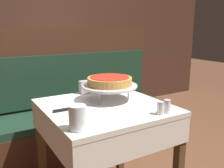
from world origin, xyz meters
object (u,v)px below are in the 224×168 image
(water_glass_near, at_px, (78,118))
(salt_shaker, at_px, (160,108))
(pepper_shaker, at_px, (167,106))
(napkin_holder, at_px, (86,87))
(condiment_caddy, at_px, (68,64))
(dining_table_rear, at_px, (66,76))
(pizza_server, at_px, (77,108))
(deep_dish_pizza, at_px, (110,81))
(booth_bench, at_px, (81,122))
(pizza_pan_stand, at_px, (110,86))
(dining_table_front, at_px, (105,122))

(water_glass_near, distance_m, salt_shaker, 0.48)
(water_glass_near, height_order, pepper_shaker, water_glass_near)
(pepper_shaker, bearing_deg, salt_shaker, 180.00)
(napkin_holder, relative_size, condiment_caddy, 0.66)
(pepper_shaker, distance_m, napkin_holder, 0.65)
(salt_shaker, bearing_deg, pepper_shaker, 0.00)
(dining_table_rear, height_order, pizza_server, pizza_server)
(deep_dish_pizza, bearing_deg, dining_table_rear, 80.52)
(dining_table_rear, distance_m, pepper_shaker, 1.83)
(salt_shaker, bearing_deg, dining_table_rear, 85.64)
(booth_bench, distance_m, condiment_caddy, 0.88)
(salt_shaker, relative_size, condiment_caddy, 0.47)
(pizza_pan_stand, height_order, water_glass_near, water_glass_near)
(water_glass_near, bearing_deg, dining_table_front, 42.36)
(pizza_pan_stand, distance_m, deep_dish_pizza, 0.04)
(deep_dish_pizza, bearing_deg, dining_table_front, -136.62)
(water_glass_near, xyz_separation_m, salt_shaker, (0.47, -0.04, -0.02))
(water_glass_near, xyz_separation_m, condiment_caddy, (0.63, 1.75, -0.02))
(deep_dish_pizza, relative_size, water_glass_near, 2.44)
(dining_table_rear, bearing_deg, condiment_caddy, -67.73)
(pizza_pan_stand, relative_size, deep_dish_pizza, 1.25)
(salt_shaker, relative_size, pepper_shaker, 0.96)
(dining_table_rear, height_order, salt_shaker, salt_shaker)
(deep_dish_pizza, height_order, condiment_caddy, deep_dish_pizza)
(dining_table_front, xyz_separation_m, salt_shaker, (0.18, -0.30, 0.15))
(condiment_caddy, bearing_deg, pepper_shaker, -93.46)
(booth_bench, height_order, napkin_holder, booth_bench)
(deep_dish_pizza, bearing_deg, salt_shaker, -74.66)
(pepper_shaker, bearing_deg, dining_table_rear, 87.17)
(dining_table_front, xyz_separation_m, water_glass_near, (-0.29, -0.27, 0.17))
(pepper_shaker, xyz_separation_m, napkin_holder, (-0.21, 0.62, 0.01))
(booth_bench, xyz_separation_m, water_glass_near, (-0.45, -1.01, 0.46))
(deep_dish_pizza, bearing_deg, booth_bench, 83.36)
(napkin_holder, distance_m, condiment_caddy, 1.21)
(booth_bench, bearing_deg, deep_dish_pizza, -96.64)
(dining_table_rear, bearing_deg, napkin_holder, -103.79)
(dining_table_front, bearing_deg, booth_bench, 78.17)
(salt_shaker, bearing_deg, pizza_pan_stand, 105.34)
(dining_table_front, relative_size, napkin_holder, 7.51)
(salt_shaker, distance_m, condiment_caddy, 1.79)
(dining_table_rear, xyz_separation_m, napkin_holder, (-0.30, -1.21, 0.16))
(booth_bench, bearing_deg, water_glass_near, -113.93)
(dining_table_front, bearing_deg, water_glass_near, -137.64)
(pizza_server, bearing_deg, condiment_caddy, 70.63)
(booth_bench, bearing_deg, salt_shaker, -88.63)
(booth_bench, xyz_separation_m, salt_shaker, (0.03, -1.05, 0.43))
(dining_table_front, relative_size, condiment_caddy, 4.98)
(dining_table_front, height_order, salt_shaker, salt_shaker)
(dining_table_rear, distance_m, salt_shaker, 1.84)
(dining_table_front, xyz_separation_m, napkin_holder, (0.02, 0.32, 0.16))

